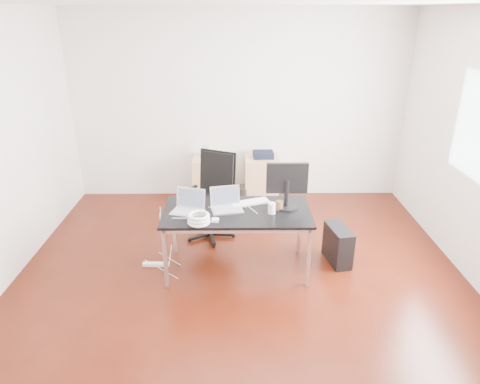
{
  "coord_description": "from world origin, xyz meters",
  "views": [
    {
      "loc": [
        -0.04,
        -3.88,
        2.73
      ],
      "look_at": [
        0.0,
        0.55,
        0.85
      ],
      "focal_mm": 32.0,
      "sensor_mm": 36.0,
      "label": 1
    }
  ],
  "objects_px": {
    "filing_cabinet_left": "(210,179)",
    "pc_tower": "(338,245)",
    "office_chair": "(213,191)",
    "desk": "(237,215)",
    "filing_cabinet_right": "(261,179)"
  },
  "relations": [
    {
      "from": "filing_cabinet_left",
      "to": "pc_tower",
      "type": "bearing_deg",
      "value": -48.5
    },
    {
      "from": "office_chair",
      "to": "filing_cabinet_left",
      "type": "bearing_deg",
      "value": 119.29
    },
    {
      "from": "desk",
      "to": "filing_cabinet_right",
      "type": "bearing_deg",
      "value": 78.74
    },
    {
      "from": "office_chair",
      "to": "pc_tower",
      "type": "relative_size",
      "value": 2.4
    },
    {
      "from": "office_chair",
      "to": "filing_cabinet_left",
      "type": "height_order",
      "value": "office_chair"
    },
    {
      "from": "filing_cabinet_right",
      "to": "filing_cabinet_left",
      "type": "bearing_deg",
      "value": 180.0
    },
    {
      "from": "filing_cabinet_left",
      "to": "desk",
      "type": "bearing_deg",
      "value": -78.11
    },
    {
      "from": "office_chair",
      "to": "desk",
      "type": "bearing_deg",
      "value": -45.42
    },
    {
      "from": "filing_cabinet_right",
      "to": "office_chair",
      "type": "bearing_deg",
      "value": -122.5
    },
    {
      "from": "desk",
      "to": "office_chair",
      "type": "relative_size",
      "value": 1.48
    },
    {
      "from": "desk",
      "to": "pc_tower",
      "type": "relative_size",
      "value": 3.56
    },
    {
      "from": "pc_tower",
      "to": "office_chair",
      "type": "bearing_deg",
      "value": 143.69
    },
    {
      "from": "filing_cabinet_left",
      "to": "filing_cabinet_right",
      "type": "relative_size",
      "value": 1.0
    },
    {
      "from": "office_chair",
      "to": "filing_cabinet_left",
      "type": "distance_m",
      "value": 1.12
    },
    {
      "from": "office_chair",
      "to": "pc_tower",
      "type": "bearing_deg",
      "value": -1.04
    }
  ]
}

